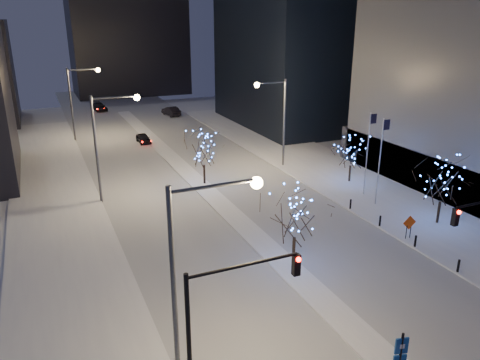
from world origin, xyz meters
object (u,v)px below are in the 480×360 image
holiday_tree_median_near (295,216)px  street_lamp_w_far (78,94)px  wayfinding_sign (400,359)px  street_lamp_east (277,112)px  car_near (143,138)px  holiday_tree_plaza_near (443,182)px  construction_sign (409,225)px  holiday_tree_median_far (204,150)px  street_lamp_w_near (196,257)px  car_far (99,107)px  holiday_tree_plaza_far (351,153)px  traffic_signal_west (224,313)px  car_mid (171,111)px  street_lamp_w_mid (107,134)px

holiday_tree_median_near → street_lamp_w_far: bearing=102.5°
street_lamp_w_far → wayfinding_sign: street_lamp_w_far is taller
street_lamp_east → wayfinding_sign: 35.02m
street_lamp_east → car_near: street_lamp_east is taller
holiday_tree_plaza_near → construction_sign: bearing=-163.3°
holiday_tree_median_far → street_lamp_w_near: bearing=-110.2°
car_far → holiday_tree_plaza_far: size_ratio=1.03×
street_lamp_w_far → wayfinding_sign: 55.59m
traffic_signal_west → holiday_tree_plaza_far: traffic_signal_west is taller
car_near → holiday_tree_median_near: 37.77m
street_lamp_w_near → construction_sign: bearing=20.4°
car_mid → holiday_tree_plaza_near: bearing=89.6°
car_near → car_mid: bearing=60.9°
street_lamp_w_near → street_lamp_w_mid: bearing=90.0°
street_lamp_w_far → street_lamp_east: (19.02, -22.00, -0.05)m
street_lamp_w_near → street_lamp_w_far: size_ratio=1.00×
street_lamp_w_far → car_mid: bearing=35.9°
street_lamp_w_mid → construction_sign: bearing=-42.0°
wayfinding_sign → car_mid: bearing=95.7°
street_lamp_w_far → holiday_tree_plaza_near: 47.93m
street_lamp_w_near → holiday_tree_plaza_near: 25.66m
holiday_tree_plaza_far → traffic_signal_west: bearing=-136.1°
street_lamp_w_far → street_lamp_w_near: bearing=-90.0°
holiday_tree_plaza_near → holiday_tree_plaza_far: size_ratio=1.17×
holiday_tree_plaza_far → wayfinding_sign: size_ratio=1.36×
street_lamp_w_near → street_lamp_east: (19.02, 28.00, -0.05)m
street_lamp_w_mid → holiday_tree_median_near: (9.44, -17.63, -2.67)m
car_mid → car_far: car_mid is taller
street_lamp_w_near → traffic_signal_west: (0.50, -2.00, -1.74)m
street_lamp_w_mid → street_lamp_east: 19.26m
street_lamp_east → construction_sign: (0.62, -20.70, -5.15)m
street_lamp_east → traffic_signal_west: size_ratio=1.43×
street_lamp_w_far → holiday_tree_plaza_far: size_ratio=2.10×
car_near → holiday_tree_plaza_far: 29.64m
street_lamp_w_mid → street_lamp_w_far: (0.00, 25.00, 0.00)m
street_lamp_w_far → construction_sign: bearing=-65.3°
car_mid → car_far: size_ratio=0.98×
traffic_signal_west → holiday_tree_plaza_near: size_ratio=1.26×
car_mid → construction_sign: (3.56, -54.33, 0.52)m
traffic_signal_west → holiday_tree_median_far: (8.94, 27.71, -1.06)m
street_lamp_east → holiday_tree_median_far: 10.23m
car_far → street_lamp_w_mid: bearing=-105.6°
car_far → holiday_tree_median_far: size_ratio=0.89×
street_lamp_east → construction_sign: street_lamp_east is taller
holiday_tree_plaza_near → construction_sign: (-4.38, -1.31, -2.41)m
car_mid → holiday_tree_median_near: holiday_tree_median_near is taller
street_lamp_w_mid → holiday_tree_plaza_near: street_lamp_w_mid is taller
holiday_tree_median_near → car_near: bearing=93.0°
street_lamp_w_near → holiday_tree_median_near: size_ratio=1.78×
holiday_tree_median_near → holiday_tree_median_far: size_ratio=1.03×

